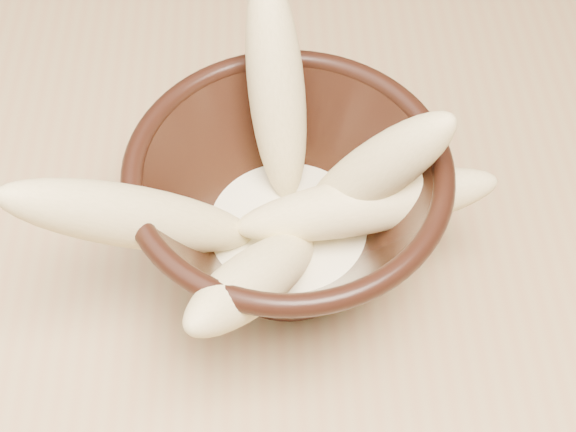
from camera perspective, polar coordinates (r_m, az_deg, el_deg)
The scene contains 8 objects.
table at distance 0.62m, azimuth -11.04°, elevation -0.44°, with size 1.20×0.80×0.75m.
bowl at distance 0.45m, azimuth 0.00°, elevation 0.61°, with size 0.18×0.18×0.10m.
milk_puddle at distance 0.47m, azimuth 0.00°, elevation -1.09°, with size 0.10×0.10×0.01m, color #FDF5CC.
banana_upright at distance 0.46m, azimuth -0.83°, elevation 9.00°, with size 0.03×0.03×0.13m, color #D2C07C.
banana_left at distance 0.42m, azimuth -10.57°, elevation -0.12°, with size 0.03×0.03×0.15m, color #D2C07C.
banana_right at distance 0.44m, azimuth 6.15°, elevation 3.12°, with size 0.03×0.03×0.12m, color #D2C07C.
banana_across at distance 0.45m, azimuth 5.52°, elevation 0.79°, with size 0.03×0.03×0.15m, color #D2C07C.
banana_front at distance 0.41m, azimuth -2.37°, elevation -4.56°, with size 0.03×0.03×0.12m, color #D2C07C.
Camera 1 is at (0.11, -0.36, 1.17)m, focal length 50.00 mm.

